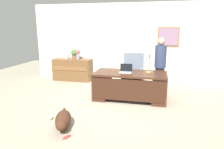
# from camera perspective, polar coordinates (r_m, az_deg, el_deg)

# --- Properties ---
(ground_plane) EXTENTS (12.00, 12.00, 0.00)m
(ground_plane) POSITION_cam_1_polar(r_m,az_deg,el_deg) (5.05, 0.38, -9.14)
(ground_plane) COLOR #9E937F
(back_wall) EXTENTS (7.00, 0.16, 2.70)m
(back_wall) POSITION_cam_1_polar(r_m,az_deg,el_deg) (7.25, 4.92, 8.64)
(back_wall) COLOR beige
(back_wall) RESTS_ON ground_plane
(desk) EXTENTS (1.89, 0.91, 0.73)m
(desk) POSITION_cam_1_polar(r_m,az_deg,el_deg) (5.49, 5.00, -2.90)
(desk) COLOR #422316
(desk) RESTS_ON ground_plane
(credenza) EXTENTS (1.37, 0.50, 0.78)m
(credenza) POSITION_cam_1_polar(r_m,az_deg,el_deg) (7.60, -10.87, 1.32)
(credenza) COLOR brown
(credenza) RESTS_ON ground_plane
(armchair) EXTENTS (0.60, 0.59, 1.13)m
(armchair) POSITION_cam_1_polar(r_m,az_deg,el_deg) (6.32, 5.79, 0.13)
(armchair) COLOR slate
(armchair) RESTS_ON ground_plane
(person_standing) EXTENTS (0.32, 0.32, 1.62)m
(person_standing) POSITION_cam_1_polar(r_m,az_deg,el_deg) (6.04, 13.17, 2.47)
(person_standing) COLOR #262323
(person_standing) RESTS_ON ground_plane
(dog_lying) EXTENTS (0.50, 0.79, 0.30)m
(dog_lying) POSITION_cam_1_polar(r_m,az_deg,el_deg) (4.17, -13.42, -12.19)
(dog_lying) COLOR #472819
(dog_lying) RESTS_ON ground_plane
(laptop) EXTENTS (0.32, 0.22, 0.22)m
(laptop) POSITION_cam_1_polar(r_m,az_deg,el_deg) (5.43, 3.86, 1.16)
(laptop) COLOR #B2B5BA
(laptop) RESTS_ON desk
(desk_lamp) EXTENTS (0.22, 0.22, 0.68)m
(desk_lamp) POSITION_cam_1_polar(r_m,az_deg,el_deg) (5.39, 10.39, 6.12)
(desk_lamp) COLOR #9E8447
(desk_lamp) RESTS_ON desk
(vase_with_flowers) EXTENTS (0.17, 0.17, 0.35)m
(vase_with_flowers) POSITION_cam_1_polar(r_m,az_deg,el_deg) (7.42, -9.46, 5.77)
(vase_with_flowers) COLOR #8794A7
(vase_with_flowers) RESTS_ON credenza
(vase_empty) EXTENTS (0.11, 0.11, 0.28)m
(vase_empty) POSITION_cam_1_polar(r_m,az_deg,el_deg) (7.61, -12.60, 5.30)
(vase_empty) COLOR silver
(vase_empty) RESTS_ON credenza
(potted_plant) EXTENTS (0.24, 0.24, 0.36)m
(potted_plant) POSITION_cam_1_polar(r_m,az_deg,el_deg) (7.47, -10.36, 5.70)
(potted_plant) COLOR brown
(potted_plant) RESTS_ON credenza
(dog_toy_ball) EXTENTS (0.10, 0.10, 0.10)m
(dog_toy_ball) POSITION_cam_1_polar(r_m,az_deg,el_deg) (4.60, -16.70, -11.34)
(dog_toy_ball) COLOR beige
(dog_toy_ball) RESTS_ON ground_plane
(dog_toy_bone) EXTENTS (0.13, 0.18, 0.05)m
(dog_toy_bone) POSITION_cam_1_polar(r_m,az_deg,el_deg) (3.86, -12.47, -16.50)
(dog_toy_bone) COLOR #E53F33
(dog_toy_bone) RESTS_ON ground_plane
(dog_toy_plush) EXTENTS (0.18, 0.14, 0.05)m
(dog_toy_plush) POSITION_cam_1_polar(r_m,az_deg,el_deg) (4.78, -5.67, -10.18)
(dog_toy_plush) COLOR beige
(dog_toy_plush) RESTS_ON ground_plane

